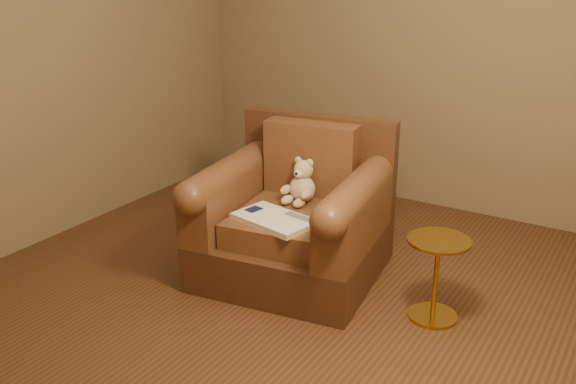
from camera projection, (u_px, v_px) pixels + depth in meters
The scene contains 6 objects.
floor at pixel (291, 306), 3.74m from camera, with size 4.00×4.00×0.00m, color #51301B.
room at pixel (292, 1), 3.14m from camera, with size 4.02×4.02×2.71m.
armchair at pixel (295, 219), 4.04m from camera, with size 1.18×1.13×0.94m.
teddy_bear at pixel (301, 185), 4.04m from camera, with size 0.21×0.24×0.29m.
guidebook at pixel (274, 219), 3.76m from camera, with size 0.51×0.37×0.04m.
side_table at pixel (436, 276), 3.54m from camera, with size 0.35×0.35×0.49m.
Camera 1 is at (1.70, -2.79, 1.94)m, focal length 40.00 mm.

